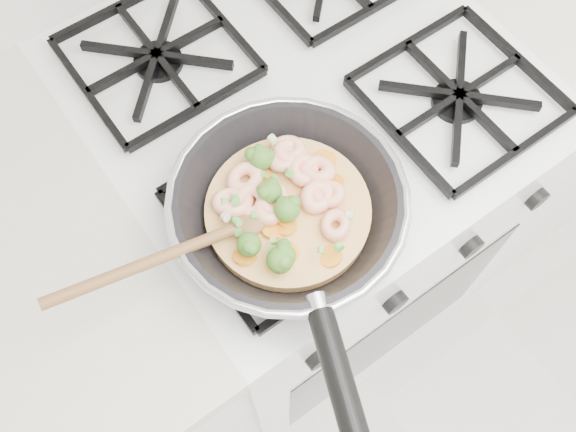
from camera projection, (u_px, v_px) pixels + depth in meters
stove at (300, 216)px, 1.29m from camera, size 0.60×0.60×0.92m
counter_right at (572, 39)px, 1.50m from camera, size 1.00×0.60×0.90m
skillet at (287, 211)px, 0.75m from camera, size 0.43×0.45×0.09m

